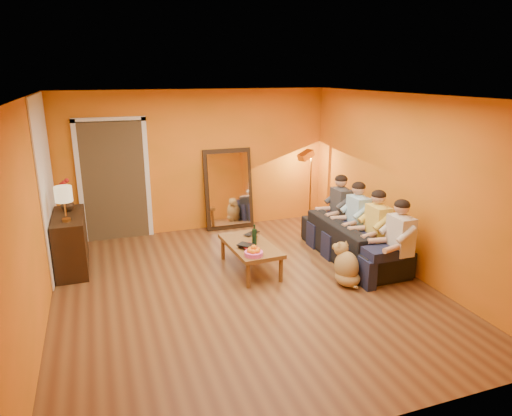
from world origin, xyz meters
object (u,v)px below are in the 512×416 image
object	(u,v)px
sideboard	(71,242)
vase	(67,204)
sofa	(353,239)
person_far_right	(341,210)
floor_lamp	(310,189)
tumbler	(255,237)
person_mid_right	(358,219)
coffee_table	(250,257)
laptop	(254,234)
dog	(347,264)
wine_bottle	(254,235)
table_lamp	(65,204)
mirror_frame	(228,189)
person_mid_left	(377,229)
person_far_left	(400,242)

from	to	relation	value
sideboard	vase	distance (m)	0.58
sofa	person_far_right	size ratio (longest dim) A/B	1.74
person_far_right	sideboard	bearing A→B (deg)	174.85
sofa	floor_lamp	bearing A→B (deg)	-3.22
tumbler	person_mid_right	bearing A→B (deg)	-3.70
coffee_table	laptop	world-z (taller)	laptop
sideboard	person_far_right	world-z (taller)	person_far_right
floor_lamp	dog	bearing A→B (deg)	-121.82
coffee_table	dog	xyz separation A→B (m)	(1.12, -0.91, 0.10)
wine_bottle	laptop	world-z (taller)	wine_bottle
table_lamp	dog	distance (m)	4.05
table_lamp	mirror_frame	bearing A→B (deg)	26.32
dog	tumbler	distance (m)	1.44
mirror_frame	person_far_right	bearing A→B (deg)	-43.01
sideboard	table_lamp	xyz separation A→B (m)	(0.00, -0.30, 0.68)
dog	laptop	distance (m)	1.57
vase	floor_lamp	bearing A→B (deg)	6.33
sofa	person_far_right	distance (m)	0.73
person_mid_right	wine_bottle	world-z (taller)	person_mid_right
dog	tumbler	world-z (taller)	dog
laptop	tumbler	bearing A→B (deg)	-137.82
laptop	person_far_right	bearing A→B (deg)	-26.03
coffee_table	laptop	bearing A→B (deg)	59.75
sideboard	wine_bottle	distance (m)	2.77
dog	person_mid_right	world-z (taller)	person_mid_right
coffee_table	laptop	size ratio (longest dim) A/B	4.12
coffee_table	floor_lamp	xyz separation A→B (m)	(1.81, 1.68, 0.51)
person_mid_right	vase	xyz separation A→B (m)	(-4.37, 1.19, 0.34)
sideboard	person_mid_left	world-z (taller)	person_mid_left
table_lamp	floor_lamp	distance (m)	4.48
floor_lamp	laptop	size ratio (longest dim) A/B	4.86
person_mid_right	person_far_right	world-z (taller)	same
person_mid_left	wine_bottle	xyz separation A→B (m)	(-1.79, 0.49, -0.03)
floor_lamp	person_mid_right	distance (m)	1.68
mirror_frame	sofa	size ratio (longest dim) A/B	0.72
floor_lamp	person_mid_right	size ratio (longest dim) A/B	1.18
coffee_table	tumbler	bearing A→B (deg)	41.97
person_far_left	table_lamp	bearing A→B (deg)	158.24
person_mid_left	laptop	xyz separation A→B (m)	(-1.66, 0.89, -0.18)
person_far_right	floor_lamp	bearing A→B (deg)	91.53
person_far_right	person_far_left	bearing A→B (deg)	-90.00
coffee_table	wine_bottle	world-z (taller)	wine_bottle
person_far_right	laptop	xyz separation A→B (m)	(-1.66, -0.21, -0.18)
mirror_frame	person_mid_left	distance (m)	3.02
sofa	mirror_frame	bearing A→B (deg)	34.32
table_lamp	coffee_table	size ratio (longest dim) A/B	0.42
coffee_table	person_far_right	bearing A→B (deg)	13.87
person_mid_right	coffee_table	bearing A→B (deg)	-179.73
laptop	person_mid_right	bearing A→B (deg)	-44.82
person_mid_right	person_far_right	distance (m)	0.55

